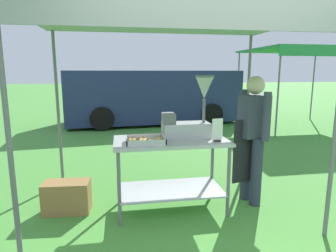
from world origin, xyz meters
TOP-DOWN VIEW (x-y plane):
  - ground_plane at (0.00, 6.00)m, footprint 70.00×70.00m
  - stall_canopy at (-0.25, 1.41)m, footprint 3.13×2.17m
  - donut_cart at (-0.25, 1.32)m, footprint 1.33×0.69m
  - donut_tray at (-0.56, 1.18)m, footprint 0.43×0.32m
  - donut_fryer at (-0.01, 1.39)m, footprint 0.61×0.28m
  - menu_sign at (0.25, 1.13)m, footprint 0.13×0.05m
  - vendor at (0.80, 1.36)m, footprint 0.47×0.54m
  - supply_crate at (-1.48, 1.47)m, footprint 0.56×0.32m
  - van_navy at (0.25, 7.52)m, footprint 5.57×2.46m
  - neighbour_tent at (4.48, 6.00)m, footprint 2.96×2.71m

SIDE VIEW (x-z plane):
  - ground_plane at x=0.00m, z-range 0.00..0.00m
  - supply_crate at x=-1.48m, z-range 0.00..0.38m
  - donut_cart at x=-0.25m, z-range 0.20..1.08m
  - van_navy at x=0.25m, z-range 0.03..1.72m
  - donut_tray at x=-0.56m, z-range 0.87..0.94m
  - vendor at x=0.80m, z-range 0.10..1.71m
  - menu_sign at x=0.25m, z-range 0.86..1.12m
  - donut_fryer at x=-0.01m, z-range 0.76..1.50m
  - stall_canopy at x=-0.25m, z-range 1.05..3.33m
  - neighbour_tent at x=4.48m, z-range 1.08..3.40m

